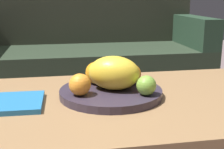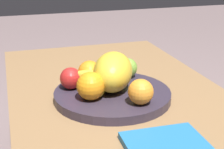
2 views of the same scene
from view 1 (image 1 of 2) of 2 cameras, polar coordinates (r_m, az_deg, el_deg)
The scene contains 11 objects.
coffee_table at distance 1.03m, azimuth 0.11°, elevation -6.98°, with size 1.21×0.66×0.45m.
couch at distance 2.37m, azimuth -3.91°, elevation 2.91°, with size 1.70×0.70×0.90m.
fruit_bowl at distance 1.04m, azimuth -0.00°, elevation -3.33°, with size 0.34×0.34×0.03m, color #322A39.
melon_large_front at distance 1.02m, azimuth 0.36°, elevation 0.29°, with size 0.17×0.11×0.11m, color yellow.
orange_front at distance 1.09m, azimuth -2.88°, elevation 0.32°, with size 0.08×0.08×0.08m, color orange.
orange_left at distance 0.97m, azimuth -5.93°, elevation -1.85°, with size 0.07×0.07×0.07m, color orange.
orange_right at distance 1.09m, azimuth 3.49°, elevation 0.11°, with size 0.07×0.07×0.07m, color orange.
apple_front at distance 1.14m, azimuth 1.51°, elevation 0.65°, with size 0.06×0.06×0.06m, color red.
apple_left at distance 0.97m, azimuth 6.33°, elevation -2.00°, with size 0.06×0.06×0.06m, color #7CAF3D.
banana_bunch at distance 1.07m, azimuth -0.04°, elevation -0.73°, with size 0.15×0.14×0.06m.
magazine at distance 1.01m, azimuth -19.74°, elevation -5.12°, with size 0.25×0.18×0.02m, color #2470B0.
Camera 1 is at (-0.17, -0.94, 0.79)m, focal length 49.70 mm.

